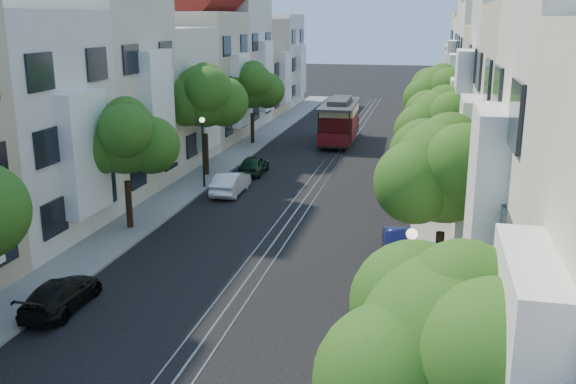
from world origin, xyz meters
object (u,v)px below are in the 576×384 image
Objects in this scene: parked_car_e_far at (400,172)px; lamp_west at (203,142)px; tree_e_d at (441,95)px; parked_car_w_near at (61,295)px; tree_w_d at (252,87)px; parked_car_e_mid at (398,244)px; tree_e_a at (457,356)px; tree_w_b at (125,139)px; cable_car at (339,119)px; tree_e_b at (446,173)px; tree_e_c at (442,126)px; tree_w_c at (205,97)px; lamp_east at (410,277)px; parked_car_w_mid at (231,183)px; parked_car_w_far at (254,165)px.

lamp_west is at bearing -159.05° from parked_car_e_far.
tree_e_d is at bearing 33.50° from lamp_west.
parked_car_e_far is 23.64m from parked_car_w_near.
parked_car_e_mid is (12.74, -22.88, -4.04)m from tree_w_d.
tree_e_a and tree_w_b have the same top height.
cable_car is at bearing 95.91° from parked_car_e_mid.
parked_car_w_near is at bearing -164.27° from tree_e_b.
parked_car_e_far is 1.04× the size of parked_car_w_near.
tree_e_c is 11.00m from tree_e_d.
tree_e_c is 15.25m from tree_w_c.
cable_car is at bearing 101.25° from lamp_east.
tree_w_b is 17.86m from parked_car_e_far.
cable_car is (6.64, 24.20, -2.46)m from tree_w_b.
tree_e_a is 27.16m from parked_car_w_mid.
tree_e_a is 15.82m from parked_car_w_near.
lamp_east is 0.48× the size of cable_car.
tree_e_b reaches higher than parked_car_w_far.
tree_e_c is at bearing 90.00° from tree_e_a.
cable_car is 12.65m from parked_car_w_far.
parked_car_w_mid is 1.09× the size of parked_car_w_far.
lamp_west is at bearing -22.62° from parked_car_w_mid.
tree_e_a is 1.59× the size of parked_car_w_mid.
lamp_west is 1.05× the size of parked_car_e_far.
tree_w_b is at bearing -95.97° from lamp_west.
tree_w_b is 1.85× the size of parked_car_e_mid.
cable_car is (6.64, 2.20, -2.66)m from tree_w_d.
tree_e_c reaches higher than tree_e_a.
parked_car_w_far reaches higher than parked_car_w_near.
tree_w_c is (-14.40, -6.00, 0.20)m from tree_e_d.
tree_w_d is 15.52m from parked_car_w_mid.
parked_car_w_mid reaches higher than parked_car_e_far.
cable_car is (-7.76, 18.20, -2.66)m from tree_e_c.
parked_car_e_mid is 13.62m from parked_car_w_near.
parked_car_w_far is (-11.66, -4.76, -4.25)m from tree_e_d.
lamp_west is at bearing -74.25° from tree_w_c.
parked_car_e_far is 9.43m from parked_car_w_far.
tree_w_c is 20.19m from parked_car_w_near.
parked_car_w_near is at bearing -131.33° from tree_e_c.
tree_w_b is 1.59× the size of parked_car_e_far.
lamp_west is at bearing 135.44° from parked_car_e_mid.
tree_w_d is at bearing 118.07° from tree_e_b.
parked_car_w_near is at bearing -117.30° from parked_car_e_far.
tree_w_c reaches higher than tree_w_b.
parked_car_e_mid is at bearing -95.31° from tree_e_d.
tree_e_c is 7.98m from parked_car_e_far.
tree_w_b is at bearing -90.00° from tree_w_c.
lamp_west reaches higher than parked_car_w_far.
tree_e_b is 30.35m from cable_car.
tree_e_c is 15.60m from tree_w_b.
tree_e_d is 1.05× the size of tree_w_d.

